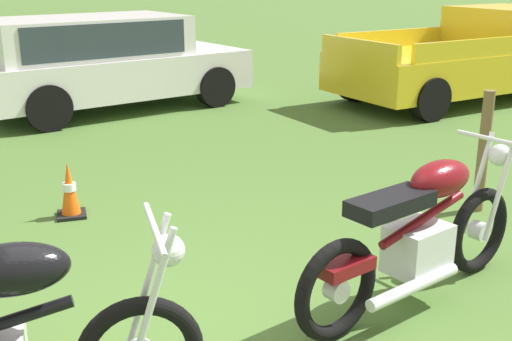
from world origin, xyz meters
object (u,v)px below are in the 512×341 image
at_px(car_white, 100,56).
at_px(fence_post_wooden, 483,152).
at_px(motorcycle_maroon, 420,234).
at_px(pickup_truck_yellow, 483,53).
at_px(traffic_cone, 70,192).

bearing_deg(car_white, fence_post_wooden, -80.87).
relative_size(motorcycle_maroon, pickup_truck_yellow, 0.38).
distance_m(motorcycle_maroon, fence_post_wooden, 1.94).
distance_m(car_white, fence_post_wooden, 6.21).
distance_m(motorcycle_maroon, pickup_truck_yellow, 7.55).
height_order(motorcycle_maroon, car_white, car_white).
height_order(car_white, traffic_cone, car_white).
height_order(motorcycle_maroon, pickup_truck_yellow, pickup_truck_yellow).
relative_size(pickup_truck_yellow, fence_post_wooden, 4.70).
bearing_deg(motorcycle_maroon, pickup_truck_yellow, 30.51).
height_order(motorcycle_maroon, traffic_cone, motorcycle_maroon).
relative_size(motorcycle_maroon, car_white, 0.44).
height_order(car_white, pickup_truck_yellow, pickup_truck_yellow).
bearing_deg(car_white, traffic_cone, -117.24).
height_order(motorcycle_maroon, fence_post_wooden, fence_post_wooden).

